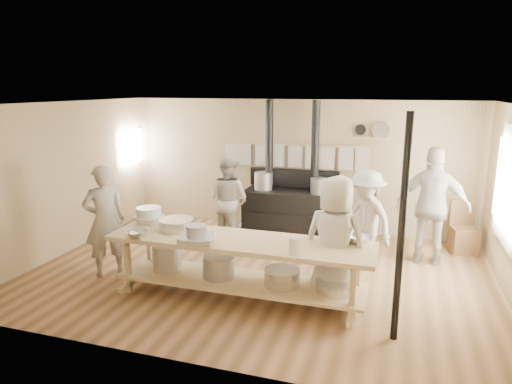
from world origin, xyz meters
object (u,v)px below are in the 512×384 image
(cook_left, at_px, (229,200))
(cook_center, at_px, (335,241))
(cook_by_window, at_px, (365,220))
(roasting_pan, at_px, (196,240))
(cook_right, at_px, (433,206))
(chair, at_px, (463,237))
(stove, at_px, (290,207))
(prep_table, at_px, (239,262))
(cook_far_left, at_px, (105,221))

(cook_left, distance_m, cook_center, 2.84)
(cook_by_window, relative_size, roasting_pan, 3.69)
(cook_center, bearing_deg, cook_right, -110.77)
(cook_center, bearing_deg, cook_by_window, -88.26)
(chair, bearing_deg, cook_left, -179.31)
(stove, distance_m, cook_center, 3.09)
(cook_center, distance_m, cook_by_window, 1.44)
(chair, xyz_separation_m, roasting_pan, (-3.62, -3.20, 0.63))
(prep_table, relative_size, cook_right, 1.86)
(cook_far_left, bearing_deg, roasting_pan, 121.85)
(stove, relative_size, roasting_pan, 6.01)
(stove, distance_m, cook_left, 1.38)
(cook_left, distance_m, cook_by_window, 2.50)
(cook_right, bearing_deg, stove, -11.50)
(cook_center, relative_size, cook_right, 0.90)
(chair, bearing_deg, roasting_pan, -149.35)
(prep_table, distance_m, cook_by_window, 2.26)
(cook_by_window, bearing_deg, roasting_pan, -95.93)
(cook_center, height_order, cook_by_window, cook_center)
(cook_left, relative_size, roasting_pan, 3.85)
(cook_left, height_order, roasting_pan, cook_left)
(stove, bearing_deg, chair, -2.72)
(cook_far_left, bearing_deg, cook_right, 160.13)
(cook_right, bearing_deg, prep_table, 47.41)
(prep_table, bearing_deg, cook_by_window, 46.60)
(cook_by_window, bearing_deg, prep_table, -93.63)
(chair, distance_m, roasting_pan, 4.87)
(cook_right, bearing_deg, roasting_pan, 46.71)
(stove, height_order, cook_left, stove)
(prep_table, relative_size, cook_by_window, 2.25)
(stove, distance_m, cook_far_left, 3.63)
(cook_far_left, height_order, roasting_pan, cook_far_left)
(stove, height_order, roasting_pan, stove)
(cook_left, distance_m, cook_right, 3.48)
(cook_right, xyz_separation_m, roasting_pan, (-3.02, -2.47, -0.07))
(prep_table, distance_m, cook_center, 1.32)
(cook_left, distance_m, chair, 4.19)
(cook_far_left, distance_m, cook_center, 3.45)
(prep_table, xyz_separation_m, cook_left, (-0.92, 2.04, 0.31))
(stove, height_order, cook_by_window, stove)
(chair, bearing_deg, cook_by_window, -153.30)
(stove, relative_size, cook_left, 1.56)
(cook_by_window, relative_size, chair, 1.78)
(cook_right, distance_m, roasting_pan, 3.91)
(stove, xyz_separation_m, prep_table, (-0.00, -3.02, -0.00))
(stove, xyz_separation_m, cook_by_window, (1.54, -1.39, 0.28))
(cook_right, bearing_deg, cook_far_left, 30.25)
(stove, bearing_deg, cook_by_window, -41.96)
(cook_far_left, height_order, cook_left, cook_far_left)
(cook_right, height_order, chair, cook_right)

